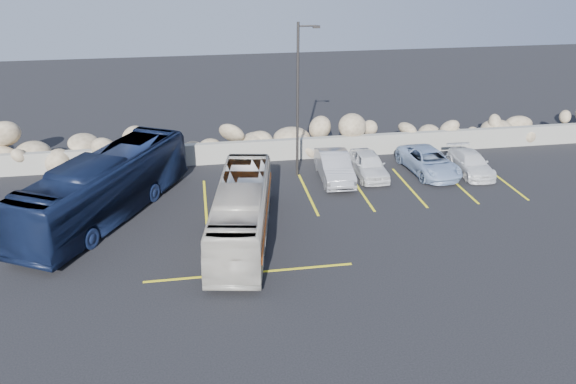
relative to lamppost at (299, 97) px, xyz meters
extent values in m
plane|color=black|center=(-2.56, -9.50, -4.30)|extent=(90.00, 90.00, 0.00)
cube|color=gray|center=(-2.56, 2.50, -3.70)|extent=(60.00, 0.40, 1.20)
cube|color=yellow|center=(-5.06, -2.50, -4.29)|extent=(0.12, 5.00, 0.01)
cube|color=yellow|center=(0.04, -2.50, -4.29)|extent=(0.12, 5.00, 0.01)
cube|color=yellow|center=(2.74, -2.50, -4.29)|extent=(0.12, 5.00, 0.01)
cube|color=yellow|center=(5.34, -2.50, -4.29)|extent=(0.12, 5.00, 0.01)
cube|color=yellow|center=(7.94, -2.50, -4.29)|extent=(0.12, 5.00, 0.01)
cube|color=yellow|center=(10.54, -2.50, -4.29)|extent=(0.12, 5.00, 0.01)
cube|color=yellow|center=(-3.56, -9.30, -4.29)|extent=(8.00, 0.12, 0.01)
cylinder|color=#2F2C2A|center=(-0.06, 0.00, -0.30)|extent=(0.14, 0.14, 8.00)
cylinder|color=#2F2C2A|center=(0.39, 0.00, 3.50)|extent=(0.90, 0.08, 0.08)
cube|color=#2F2C2A|center=(0.84, 0.00, 3.45)|extent=(0.35, 0.18, 0.12)
imported|color=beige|center=(-3.58, -6.46, -3.06)|extent=(3.57, 9.06, 2.46)
imported|color=#101935|center=(-9.45, -3.41, -2.83)|extent=(7.17, 10.43, 2.93)
imported|color=silver|center=(3.70, -0.69, -3.65)|extent=(1.55, 3.81, 1.29)
imported|color=#A1A1A6|center=(1.77, -0.88, -3.57)|extent=(1.72, 4.44, 1.44)
imported|color=silver|center=(9.30, -1.18, -3.74)|extent=(1.70, 3.90, 1.12)
imported|color=#8EA6C9|center=(7.06, -0.78, -3.66)|extent=(2.50, 4.75, 1.27)
camera|label=1|loc=(-5.08, -27.55, 7.34)|focal=35.00mm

